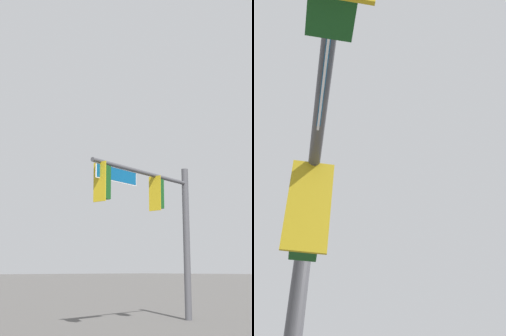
# 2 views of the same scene
# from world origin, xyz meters

# --- Properties ---
(signal_pole_near) EXTENTS (5.61, 1.07, 5.94)m
(signal_pole_near) POSITION_xyz_m (-4.93, -8.03, 4.00)
(signal_pole_near) COLOR #47474C
(signal_pole_near) RESTS_ON ground_plane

